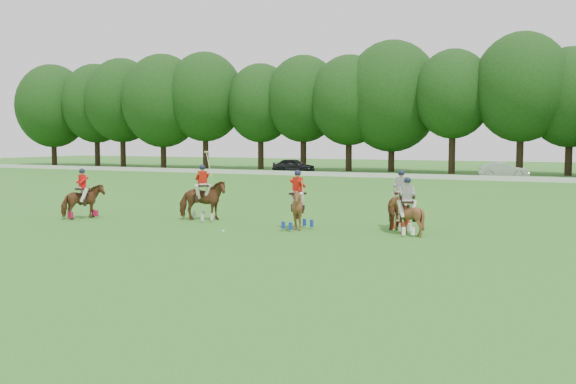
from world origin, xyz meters
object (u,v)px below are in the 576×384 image
at_px(car_mid, 504,170).
at_px(polo_stripe_b, 407,215).
at_px(polo_ball, 223,231).
at_px(polo_red_b, 203,200).
at_px(polo_red_a, 83,201).
at_px(polo_stripe_a, 401,208).
at_px(car_left, 294,166).
at_px(polo_red_c, 298,208).

relative_size(car_mid, polo_stripe_b, 2.04).
xyz_separation_m(polo_stripe_b, polo_ball, (-6.55, -2.41, -0.72)).
relative_size(car_mid, polo_red_b, 1.47).
xyz_separation_m(polo_red_a, polo_stripe_a, (13.83, 2.98, 0.04)).
bearing_deg(polo_red_a, car_left, 101.83).
height_order(car_left, polo_ball, car_left).
height_order(polo_red_c, polo_stripe_a, polo_red_c).
xyz_separation_m(polo_red_a, polo_red_b, (5.24, 1.78, 0.09)).
distance_m(polo_red_c, polo_ball, 3.08).
relative_size(polo_red_a, polo_red_b, 0.75).
relative_size(car_left, car_mid, 1.02).
distance_m(polo_red_a, polo_red_c, 10.27).
bearing_deg(polo_stripe_b, car_left, 120.62).
height_order(polo_stripe_a, polo_ball, polo_stripe_a).
bearing_deg(car_left, polo_stripe_b, -154.06).
bearing_deg(polo_ball, polo_red_c, 39.68).
xyz_separation_m(car_left, polo_stripe_b, (22.92, -38.72, -0.01)).
bearing_deg(car_mid, polo_stripe_b, 168.98).
xyz_separation_m(car_left, polo_red_c, (18.65, -39.24, 0.09)).
bearing_deg(polo_stripe_b, polo_red_a, -174.10).
xyz_separation_m(car_mid, polo_red_c, (-2.84, -39.24, 0.13)).
bearing_deg(polo_red_a, polo_red_c, 5.49).
bearing_deg(polo_red_b, polo_red_a, -161.22).
bearing_deg(polo_red_a, polo_stripe_a, 12.16).
relative_size(car_left, polo_red_a, 1.99).
relative_size(polo_red_a, polo_stripe_a, 0.96).
relative_size(polo_red_c, polo_ball, 26.24).
xyz_separation_m(polo_stripe_a, polo_stripe_b, (0.66, -1.48, -0.09)).
height_order(car_left, polo_stripe_b, polo_stripe_b).
bearing_deg(polo_stripe_a, car_left, 120.87).
distance_m(polo_red_a, polo_stripe_a, 14.15).
distance_m(car_left, polo_red_a, 41.09).
distance_m(polo_red_a, polo_red_b, 5.54).
distance_m(car_left, polo_stripe_b, 44.99).
distance_m(polo_red_a, polo_stripe_b, 14.57).
distance_m(polo_red_c, polo_stripe_b, 4.30).
bearing_deg(polo_red_c, polo_ball, -140.32).
bearing_deg(polo_red_c, car_left, 115.42).
height_order(polo_red_a, polo_ball, polo_red_a).
bearing_deg(polo_stripe_b, car_mid, 92.10).
xyz_separation_m(polo_red_b, polo_red_c, (4.98, -0.80, -0.05)).
distance_m(car_left, polo_ball, 44.27).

